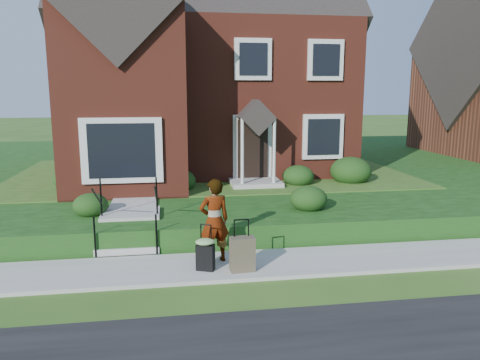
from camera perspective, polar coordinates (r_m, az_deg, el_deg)
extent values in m
plane|color=#2D5119|center=(9.91, 0.77, -10.52)|extent=(120.00, 120.00, 0.00)
cube|color=#9E9B93|center=(9.90, 0.77, -10.31)|extent=(60.00, 1.60, 0.08)
cube|color=#143A10|center=(21.02, 6.63, 1.66)|extent=(44.00, 20.00, 0.60)
cube|color=#9E9B93|center=(14.45, -12.39, -1.35)|extent=(1.20, 6.00, 0.06)
cube|color=maroon|center=(19.17, -4.22, 9.84)|extent=(10.00, 8.00, 5.40)
cube|color=maroon|center=(14.37, -13.98, 9.26)|extent=(3.60, 2.40, 5.40)
cube|color=silver|center=(13.32, -14.16, 3.54)|extent=(2.20, 0.30, 1.80)
cube|color=black|center=(15.42, 1.54, 3.50)|extent=(1.00, 0.12, 2.10)
cube|color=black|center=(15.98, 10.08, 5.22)|extent=(1.40, 0.10, 1.50)
cube|color=#9E9B93|center=(10.72, -13.58, -8.28)|extent=(1.40, 0.30, 0.15)
cube|color=#9E9B93|center=(10.96, -13.49, -7.03)|extent=(1.40, 0.30, 0.15)
cube|color=#9E9B93|center=(11.20, -13.40, -5.84)|extent=(1.40, 0.30, 0.15)
cube|color=#9E9B93|center=(11.45, -13.32, -4.69)|extent=(1.40, 0.30, 0.15)
cube|color=#9E9B93|center=(11.98, -13.12, -4.00)|extent=(1.40, 0.80, 0.15)
cylinder|color=black|center=(10.54, -17.28, -6.66)|extent=(0.04, 0.04, 0.90)
cylinder|color=black|center=(11.54, -16.59, -2.04)|extent=(0.04, 0.04, 0.90)
cylinder|color=black|center=(10.43, -10.16, -6.53)|extent=(0.04, 0.04, 0.90)
cylinder|color=black|center=(11.43, -10.13, -1.88)|extent=(0.04, 0.04, 0.90)
ellipsoid|color=#12340F|center=(15.07, -19.28, 0.52)|extent=(1.36, 1.36, 0.95)
ellipsoid|color=#12340F|center=(14.50, -7.45, 0.19)|extent=(1.03, 1.03, 0.72)
ellipsoid|color=#12340F|center=(15.31, 7.10, 0.75)|extent=(1.02, 1.02, 0.72)
ellipsoid|color=#12340F|center=(16.04, 13.36, 1.43)|extent=(1.36, 1.36, 0.96)
ellipsoid|color=#12340F|center=(12.10, -17.78, -2.66)|extent=(0.85, 0.85, 0.60)
ellipsoid|color=#12340F|center=(12.19, 8.37, -1.96)|extent=(0.96, 0.96, 0.67)
imported|color=#999999|center=(9.74, -3.16, -4.95)|extent=(0.72, 0.56, 1.77)
cube|color=black|center=(9.46, -4.24, -9.38)|extent=(0.40, 0.31, 0.53)
cylinder|color=black|center=(9.26, -4.30, -5.54)|extent=(0.21, 0.11, 0.03)
cylinder|color=black|center=(9.31, -4.93, -6.74)|extent=(0.02, 0.02, 0.40)
cylinder|color=black|center=(9.32, -3.63, -6.69)|extent=(0.02, 0.02, 0.40)
cylinder|color=black|center=(9.54, -4.97, -10.73)|extent=(0.06, 0.07, 0.06)
cylinder|color=black|center=(9.55, -3.47, -10.67)|extent=(0.06, 0.07, 0.06)
ellipsoid|color=#7FAF64|center=(9.36, -4.27, -7.51)|extent=(0.48, 0.44, 0.12)
cube|color=#4E4634|center=(9.37, 0.28, -9.02)|extent=(0.50, 0.31, 0.69)
cylinder|color=black|center=(9.16, 0.29, -5.00)|extent=(0.29, 0.05, 0.03)
cylinder|color=black|center=(9.19, -0.61, -6.04)|extent=(0.02, 0.02, 0.34)
cylinder|color=black|center=(9.23, 1.18, -5.96)|extent=(0.02, 0.02, 0.34)
cylinder|color=black|center=(9.46, -0.74, -10.88)|extent=(0.04, 0.06, 0.06)
cylinder|color=black|center=(9.51, 1.30, -10.76)|extent=(0.04, 0.06, 0.06)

